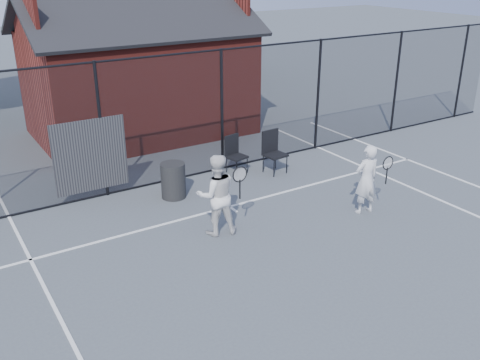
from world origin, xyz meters
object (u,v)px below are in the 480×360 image
chair_left (237,155)px  waste_bin (173,181)px  clubhouse (139,80)px  player_front (367,179)px  player_back (217,195)px  chair_right (275,153)px

chair_left → waste_bin: chair_left is taller
chair_left → waste_bin: size_ratio=1.16×
clubhouse → waste_bin: 5.21m
clubhouse → chair_left: 4.60m
waste_bin → clubhouse: bearing=75.3°
player_front → waste_bin: (-3.05, 2.81, -0.35)m
waste_bin → chair_left: bearing=14.3°
clubhouse → player_front: 7.95m
waste_bin → player_back: bearing=-90.3°
player_front → chair_left: bearing=108.3°
player_front → chair_right: 2.83m
chair_left → waste_bin: bearing=-177.2°
chair_left → player_front: bearing=-83.3°
waste_bin → chair_right: bearing=0.0°
chair_left → chair_right: (0.80, -0.50, 0.06)m
chair_right → waste_bin: (-2.76, 0.00, -0.12)m
clubhouse → chair_left: (0.67, -4.40, -1.15)m
clubhouse → player_front: clubhouse is taller
chair_left → waste_bin: 2.02m
player_back → chair_right: player_back is taller
clubhouse → player_back: clubhouse is taller
chair_right → clubhouse: bearing=101.5°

